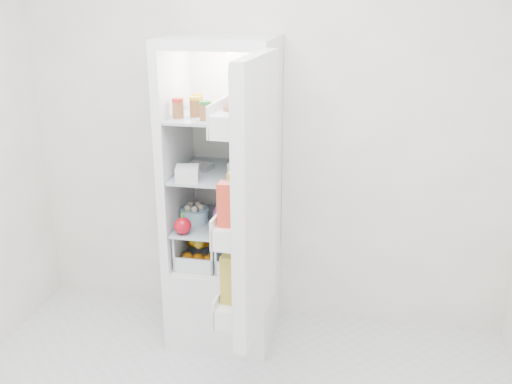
% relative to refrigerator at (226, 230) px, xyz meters
% --- Properties ---
extents(room_walls, '(3.02, 3.02, 2.61)m').
position_rel_refrigerator_xyz_m(room_walls, '(0.20, -1.25, 0.93)').
color(room_walls, silver).
rests_on(room_walls, ground).
extents(refrigerator, '(0.60, 0.60, 1.80)m').
position_rel_refrigerator_xyz_m(refrigerator, '(0.00, 0.00, 0.00)').
color(refrigerator, silver).
rests_on(refrigerator, ground).
extents(shelf_low, '(0.49, 0.53, 0.01)m').
position_rel_refrigerator_xyz_m(shelf_low, '(-0.00, -0.06, 0.07)').
color(shelf_low, '#9EADB9').
rests_on(shelf_low, refrigerator).
extents(shelf_mid, '(0.49, 0.53, 0.02)m').
position_rel_refrigerator_xyz_m(shelf_mid, '(-0.00, -0.06, 0.38)').
color(shelf_mid, '#9EADB9').
rests_on(shelf_mid, refrigerator).
extents(shelf_top, '(0.49, 0.53, 0.02)m').
position_rel_refrigerator_xyz_m(shelf_top, '(-0.00, -0.06, 0.71)').
color(shelf_top, '#9EADB9').
rests_on(shelf_top, refrigerator).
extents(crisper_left, '(0.23, 0.46, 0.22)m').
position_rel_refrigerator_xyz_m(crisper_left, '(-0.12, -0.06, -0.06)').
color(crisper_left, silver).
rests_on(crisper_left, refrigerator).
extents(crisper_right, '(0.23, 0.46, 0.22)m').
position_rel_refrigerator_xyz_m(crisper_right, '(0.12, -0.06, -0.06)').
color(crisper_right, silver).
rests_on(crisper_right, refrigerator).
extents(condiment_jars, '(0.46, 0.32, 0.08)m').
position_rel_refrigerator_xyz_m(condiment_jars, '(-0.02, -0.14, 0.76)').
color(condiment_jars, '#B21919').
rests_on(condiment_jars, shelf_top).
extents(squeeze_bottle, '(0.06, 0.06, 0.16)m').
position_rel_refrigerator_xyz_m(squeeze_bottle, '(0.21, 0.02, 0.80)').
color(squeeze_bottle, white).
rests_on(squeeze_bottle, shelf_top).
extents(tub_white, '(0.15, 0.15, 0.08)m').
position_rel_refrigerator_xyz_m(tub_white, '(-0.14, -0.26, 0.43)').
color(tub_white, silver).
rests_on(tub_white, shelf_mid).
extents(tub_cream, '(0.12, 0.12, 0.07)m').
position_rel_refrigerator_xyz_m(tub_cream, '(0.11, -0.08, 0.43)').
color(tub_cream, beige).
rests_on(tub_cream, shelf_mid).
extents(tin_red, '(0.10, 0.10, 0.07)m').
position_rel_refrigerator_xyz_m(tin_red, '(0.19, -0.11, 0.43)').
color(tin_red, red).
rests_on(tin_red, shelf_mid).
extents(foil_tray, '(0.16, 0.14, 0.03)m').
position_rel_refrigerator_xyz_m(foil_tray, '(-0.14, -0.05, 0.41)').
color(foil_tray, '#B9B9BD').
rests_on(foil_tray, shelf_mid).
extents(tub_green, '(0.12, 0.14, 0.07)m').
position_rel_refrigerator_xyz_m(tub_green, '(0.11, 0.00, 0.43)').
color(tub_green, '#3C8441').
rests_on(tub_green, shelf_mid).
extents(red_cabbage, '(0.18, 0.18, 0.18)m').
position_rel_refrigerator_xyz_m(red_cabbage, '(0.06, -0.16, 0.17)').
color(red_cabbage, '#581E58').
rests_on(red_cabbage, shelf_low).
extents(bell_pepper, '(0.10, 0.10, 0.10)m').
position_rel_refrigerator_xyz_m(bell_pepper, '(-0.18, -0.28, 0.13)').
color(bell_pepper, '#B40B1A').
rests_on(bell_pepper, shelf_low).
extents(mushroom_bowl, '(0.19, 0.19, 0.08)m').
position_rel_refrigerator_xyz_m(mushroom_bowl, '(-0.17, -0.09, 0.12)').
color(mushroom_bowl, '#97CCE2').
rests_on(mushroom_bowl, shelf_low).
extents(salad_bag, '(0.12, 0.12, 0.12)m').
position_rel_refrigerator_xyz_m(salad_bag, '(0.06, -0.24, 0.14)').
color(salad_bag, '#B8CD9A').
rests_on(salad_bag, shelf_low).
extents(citrus_pile, '(0.20, 0.24, 0.16)m').
position_rel_refrigerator_xyz_m(citrus_pile, '(-0.13, -0.12, -0.07)').
color(citrus_pile, orange).
rests_on(citrus_pile, refrigerator).
extents(veg_pile, '(0.16, 0.30, 0.10)m').
position_rel_refrigerator_xyz_m(veg_pile, '(0.13, -0.06, -0.10)').
color(veg_pile, '#1D4B19').
rests_on(veg_pile, refrigerator).
extents(fridge_door, '(0.20, 0.60, 1.30)m').
position_rel_refrigerator_xyz_m(fridge_door, '(0.28, -0.64, 0.43)').
color(fridge_door, silver).
rests_on(fridge_door, refrigerator).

